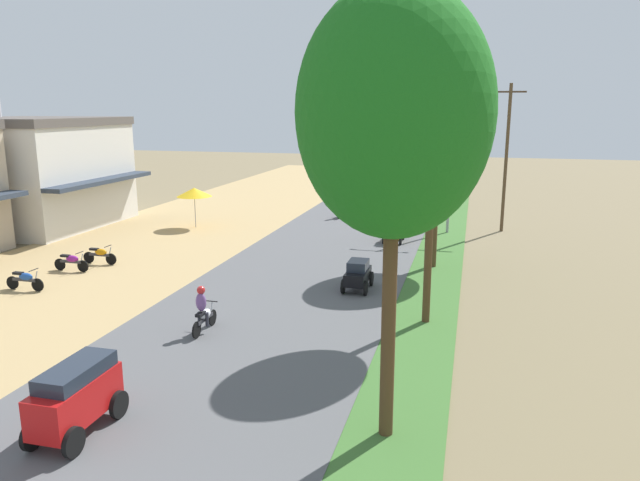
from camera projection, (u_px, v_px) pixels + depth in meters
The scene contains 17 objects.
shophouse_mid at pixel (33, 173), 37.62m from camera, with size 10.09×9.64×6.90m.
parked_motorbike_fourth at pixel (25, 279), 24.60m from camera, with size 1.80×0.54×0.94m.
parked_motorbike_fifth at pixel (71, 261), 27.48m from camera, with size 1.80×0.54×0.94m.
parked_motorbike_sixth at pixel (100, 254), 28.75m from camera, with size 1.80×0.54×0.94m.
vendor_umbrella at pixel (194, 192), 37.13m from camera, with size 2.20×2.20×2.52m.
median_tree_nearest at pixel (394, 114), 12.28m from camera, with size 4.14×4.14×10.04m.
median_tree_second at pixel (434, 112), 19.53m from camera, with size 3.41×3.41×9.48m.
median_tree_third at pixel (438, 143), 27.13m from camera, with size 4.15×4.15×8.18m.
streetlamp_near at pixel (451, 159), 35.15m from camera, with size 3.16×0.20×7.76m.
streetlamp_mid at pixel (457, 147), 45.09m from camera, with size 3.16×0.20×7.78m.
streetlamp_far at pixel (461, 139), 56.06m from camera, with size 3.16×0.20×7.75m.
utility_pole_near at pixel (506, 156), 35.73m from camera, with size 1.80×0.20×8.91m.
car_van_red at pixel (76, 395), 13.70m from camera, with size 1.19×2.41×1.67m.
car_hatchback_black at pixel (358, 274), 24.65m from camera, with size 1.04×2.00×1.23m.
car_hatchback_yellow at pixel (394, 230), 33.41m from camera, with size 1.04×2.00×1.23m.
motorbike_foreground_rider at pixel (203, 310), 19.91m from camera, with size 0.54×1.80×1.66m.
motorbike_ahead_second at pixel (341, 206), 40.69m from camera, with size 0.54×1.80×1.66m.
Camera 1 is at (7.16, -4.37, 7.55)m, focal length 33.22 mm.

